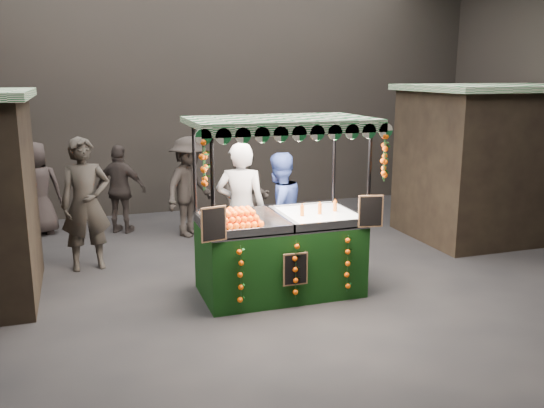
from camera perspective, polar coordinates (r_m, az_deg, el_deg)
name	(u,v)px	position (r m, az deg, el deg)	size (l,w,h in m)	color
ground	(282,292)	(7.73, 1.02, -8.57)	(12.00, 12.00, 0.00)	black
market_hall	(284,22)	(7.23, 1.13, 17.27)	(12.10, 10.10, 5.05)	black
neighbour_stall_right	(494,161)	(10.83, 20.80, 3.95)	(3.00, 2.20, 2.60)	black
juice_stall	(281,241)	(7.49, 0.88, -3.59)	(2.34, 1.37, 2.26)	black
vendor_grey	(241,210)	(8.13, -3.03, -0.54)	(0.81, 0.67, 1.89)	slate
vendor_blue	(279,211)	(8.48, 0.67, -0.65)	(1.00, 0.89, 1.69)	navy
shopper_0	(86,204)	(8.79, -17.68, -0.02)	(0.74, 0.52, 1.92)	#292521
shopper_1	(245,198)	(9.34, -2.62, 0.57)	(1.04, 0.99, 1.69)	black
shopper_2	(121,189)	(10.67, -14.52, 1.40)	(0.99, 0.78, 1.57)	black
shopper_3	(189,187)	(10.22, -8.08, 1.67)	(1.27, 1.23, 1.74)	black
shopper_4	(37,189)	(11.00, -21.88, 1.40)	(0.86, 0.62, 1.64)	#2A2322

